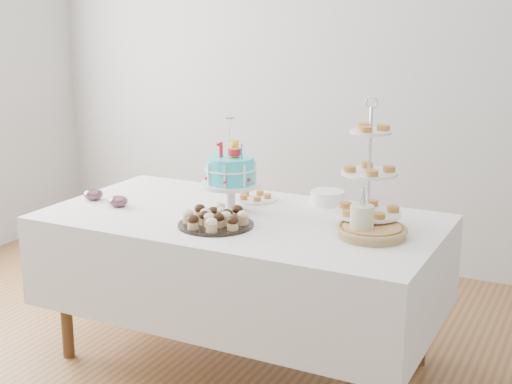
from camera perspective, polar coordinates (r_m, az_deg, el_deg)
The scene contains 11 objects.
walls at distance 3.09m, azimuth -3.87°, elevation 7.03°, with size 5.04×4.04×2.70m.
table at distance 3.54m, azimuth -1.16°, elevation -5.47°, with size 1.92×1.02×0.77m.
birthday_cake at distance 3.53m, azimuth -2.04°, elevation 0.49°, with size 0.30×0.30×0.46m.
cupcake_tray at distance 3.30m, azimuth -3.24°, elevation -2.07°, with size 0.35×0.35×0.08m.
pie at distance 3.18m, azimuth 9.24°, elevation -3.08°, with size 0.32×0.32×0.05m.
tiered_stand at distance 3.27m, azimuth 9.03°, elevation 1.46°, with size 0.31×0.31×0.60m.
plate_stack at distance 3.69m, azimuth 5.75°, elevation -0.43°, with size 0.18×0.18×0.07m.
pastry_plate at distance 3.76m, azimuth -0.12°, elevation -0.41°, with size 0.23×0.23×0.03m.
jam_bowl_a at distance 3.85m, azimuth -12.88°, elevation -0.20°, with size 0.10×0.10×0.06m.
jam_bowl_b at distance 3.69m, azimuth -10.95°, elevation -0.74°, with size 0.10×0.10×0.06m.
utensil_pitcher at distance 3.13m, azimuth 8.45°, elevation -2.31°, with size 0.11×0.10×0.23m.
Camera 1 is at (1.57, -2.63, 1.74)m, focal length 50.00 mm.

